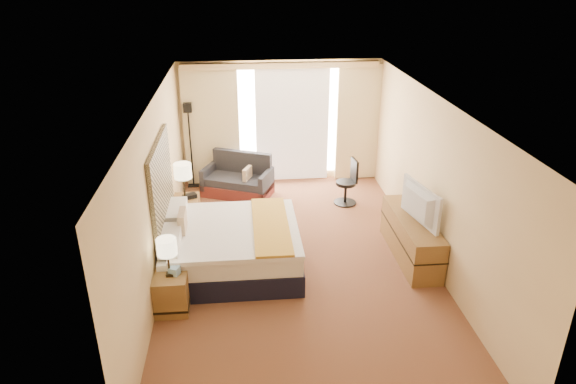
{
  "coord_description": "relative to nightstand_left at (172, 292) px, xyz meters",
  "views": [
    {
      "loc": [
        -0.84,
        -7.02,
        4.4
      ],
      "look_at": [
        -0.13,
        0.4,
        1.06
      ],
      "focal_mm": 32.0,
      "sensor_mm": 36.0,
      "label": 1
    }
  ],
  "objects": [
    {
      "name": "lamp_left",
      "position": [
        0.0,
        -0.01,
        0.71
      ],
      "size": [
        0.27,
        0.27,
        0.56
      ],
      "color": "black",
      "rests_on": "nightstand_left"
    },
    {
      "name": "wall_right",
      "position": [
        3.97,
        1.05,
        1.02
      ],
      "size": [
        0.02,
        7.0,
        2.6
      ],
      "primitive_type": "cube",
      "color": "beige",
      "rests_on": "ground"
    },
    {
      "name": "loveseat",
      "position": [
        0.94,
        3.81,
        0.01
      ],
      "size": [
        1.54,
        1.2,
        0.85
      ],
      "rotation": [
        0.0,
        0.0,
        -0.4
      ],
      "color": "maroon",
      "rests_on": "floor"
    },
    {
      "name": "telephone",
      "position": [
        0.09,
        2.5,
        0.31
      ],
      "size": [
        0.23,
        0.21,
        0.07
      ],
      "primitive_type": "cube",
      "rotation": [
        0.0,
        0.0,
        0.43
      ],
      "color": "black",
      "rests_on": "nightstand_right"
    },
    {
      "name": "window",
      "position": [
        2.12,
        4.52,
        1.04
      ],
      "size": [
        2.3,
        0.02,
        2.3
      ],
      "primitive_type": "cube",
      "color": "white",
      "rests_on": "wall_back"
    },
    {
      "name": "tissue_box",
      "position": [
        0.06,
        0.01,
        0.33
      ],
      "size": [
        0.17,
        0.17,
        0.12
      ],
      "primitive_type": "cube",
      "rotation": [
        0.0,
        0.0,
        -0.43
      ],
      "color": "#80A8C6",
      "rests_on": "nightstand_left"
    },
    {
      "name": "desk_chair",
      "position": [
        3.1,
        3.16,
        0.13
      ],
      "size": [
        0.45,
        0.45,
        0.92
      ],
      "rotation": [
        0.0,
        0.0,
        0.11
      ],
      "color": "black",
      "rests_on": "floor"
    },
    {
      "name": "bed",
      "position": [
        0.81,
        1.0,
        0.09
      ],
      "size": [
        2.07,
        1.89,
        1.0
      ],
      "color": "black",
      "rests_on": "floor"
    },
    {
      "name": "headboard",
      "position": [
        -0.19,
        1.25,
        1.01
      ],
      "size": [
        0.06,
        1.85,
        1.5
      ],
      "primitive_type": "cube",
      "color": "black",
      "rests_on": "wall_left"
    },
    {
      "name": "nightstand_left",
      "position": [
        0.0,
        0.0,
        0.0
      ],
      "size": [
        0.45,
        0.52,
        0.55
      ],
      "primitive_type": "cube",
      "color": "olive",
      "rests_on": "floor"
    },
    {
      "name": "floor_lamp",
      "position": [
        -0.03,
        4.35,
        1.01
      ],
      "size": [
        0.23,
        0.23,
        1.81
      ],
      "color": "black",
      "rests_on": "floor"
    },
    {
      "name": "floor",
      "position": [
        1.87,
        1.05,
        -0.28
      ],
      "size": [
        4.2,
        7.0,
        0.02
      ],
      "primitive_type": "cube",
      "color": "#562018",
      "rests_on": "ground"
    },
    {
      "name": "wall_back",
      "position": [
        1.87,
        4.55,
        1.02
      ],
      "size": [
        4.2,
        0.02,
        2.6
      ],
      "primitive_type": "cube",
      "color": "beige",
      "rests_on": "ground"
    },
    {
      "name": "wall_left",
      "position": [
        -0.23,
        1.05,
        1.02
      ],
      "size": [
        0.02,
        7.0,
        2.6
      ],
      "primitive_type": "cube",
      "color": "beige",
      "rests_on": "ground"
    },
    {
      "name": "ceiling",
      "position": [
        1.87,
        1.05,
        2.33
      ],
      "size": [
        4.2,
        7.0,
        0.02
      ],
      "primitive_type": "cube",
      "color": "white",
      "rests_on": "wall_back"
    },
    {
      "name": "wall_front",
      "position": [
        1.87,
        -2.45,
        1.02
      ],
      "size": [
        4.2,
        0.02,
        2.6
      ],
      "primitive_type": "cube",
      "color": "beige",
      "rests_on": "ground"
    },
    {
      "name": "nightstand_right",
      "position": [
        0.0,
        2.5,
        0.0
      ],
      "size": [
        0.45,
        0.52,
        0.55
      ],
      "primitive_type": "cube",
      "color": "olive",
      "rests_on": "floor"
    },
    {
      "name": "media_dresser",
      "position": [
        3.7,
        1.05,
        0.07
      ],
      "size": [
        0.5,
        1.8,
        0.7
      ],
      "primitive_type": "cube",
      "color": "olive",
      "rests_on": "floor"
    },
    {
      "name": "television",
      "position": [
        3.65,
        0.93,
        0.73
      ],
      "size": [
        0.35,
        1.05,
        0.6
      ],
      "primitive_type": "imported",
      "rotation": [
        0.0,
        0.0,
        1.78
      ],
      "color": "black",
      "rests_on": "media_dresser"
    },
    {
      "name": "lamp_right",
      "position": [
        -0.01,
        2.5,
        0.78
      ],
      "size": [
        0.31,
        0.31,
        0.65
      ],
      "color": "black",
      "rests_on": "nightstand_right"
    },
    {
      "name": "curtains",
      "position": [
        1.87,
        4.44,
        1.13
      ],
      "size": [
        4.12,
        0.19,
        2.56
      ],
      "color": "beige",
      "rests_on": "floor"
    }
  ]
}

